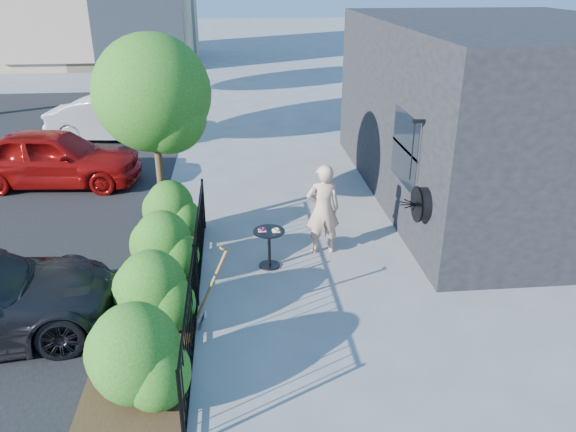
{
  "coord_description": "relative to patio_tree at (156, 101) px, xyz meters",
  "views": [
    {
      "loc": [
        -0.8,
        -7.88,
        4.99
      ],
      "look_at": [
        0.04,
        0.73,
        1.2
      ],
      "focal_mm": 35.0,
      "sensor_mm": 36.0,
      "label": 1
    }
  ],
  "objects": [
    {
      "name": "ground",
      "position": [
        2.24,
        -2.76,
        -2.76
      ],
      "size": [
        120.0,
        120.0,
        0.0
      ],
      "primitive_type": "plane",
      "color": "gray",
      "rests_on": "ground"
    },
    {
      "name": "shop_building",
      "position": [
        7.73,
        1.74,
        -0.76
      ],
      "size": [
        6.22,
        9.0,
        4.0
      ],
      "color": "black",
      "rests_on": "ground"
    },
    {
      "name": "fence",
      "position": [
        0.74,
        -2.76,
        -2.2
      ],
      "size": [
        0.05,
        6.05,
        1.1
      ],
      "color": "black",
      "rests_on": "ground"
    },
    {
      "name": "planting_bed",
      "position": [
        0.04,
        -2.76,
        -2.72
      ],
      "size": [
        1.3,
        6.0,
        0.08
      ],
      "primitive_type": "cube",
      "color": "#382616",
      "rests_on": "ground"
    },
    {
      "name": "shrubs",
      "position": [
        0.14,
        -2.66,
        -2.06
      ],
      "size": [
        1.1,
        5.6,
        1.24
      ],
      "color": "#1D5212",
      "rests_on": "ground"
    },
    {
      "name": "patio_tree",
      "position": [
        0.0,
        0.0,
        0.0
      ],
      "size": [
        2.2,
        2.2,
        3.94
      ],
      "color": "#3F2B19",
      "rests_on": "ground"
    },
    {
      "name": "cafe_table",
      "position": [
        1.98,
        -1.56,
        -2.27
      ],
      "size": [
        0.57,
        0.57,
        0.77
      ],
      "rotation": [
        0.0,
        0.0,
        0.01
      ],
      "color": "black",
      "rests_on": "ground"
    },
    {
      "name": "woman",
      "position": [
        3.03,
        -1.06,
        -1.88
      ],
      "size": [
        0.66,
        0.45,
        1.76
      ],
      "primitive_type": "imported",
      "rotation": [
        0.0,
        0.0,
        3.18
      ],
      "color": "tan",
      "rests_on": "ground"
    },
    {
      "name": "shovel",
      "position": [
        0.98,
        -3.38,
        -2.15
      ],
      "size": [
        0.55,
        0.18,
        1.39
      ],
      "color": "brown",
      "rests_on": "ground"
    },
    {
      "name": "car_red",
      "position": [
        -3.07,
        3.23,
        -2.04
      ],
      "size": [
        4.37,
        2.05,
        1.45
      ],
      "primitive_type": "imported",
      "rotation": [
        0.0,
        0.0,
        1.49
      ],
      "color": "#980D0C",
      "rests_on": "ground"
    },
    {
      "name": "car_silver",
      "position": [
        -2.32,
        7.29,
        -2.09
      ],
      "size": [
        4.25,
        1.96,
        1.35
      ],
      "primitive_type": "imported",
      "rotation": [
        0.0,
        0.0,
        1.44
      ],
      "color": "#BABABF",
      "rests_on": "ground"
    }
  ]
}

